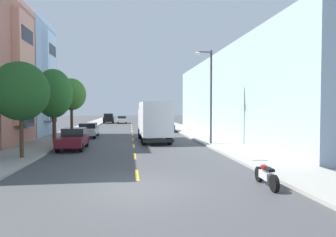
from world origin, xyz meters
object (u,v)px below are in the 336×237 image
object	(u,v)px
street_tree_nearest	(21,91)
street_tree_second	(54,94)
street_lamp	(209,90)
moving_white_sedan	(122,119)
street_tree_third	(71,95)
parked_motorcycle	(266,176)
parked_hatchback_burgundy	(73,139)
parked_sedan_silver	(88,130)
parked_suv_black	(109,118)
parked_sedan_navy	(166,126)
parked_pickup_teal	(150,118)
delivery_box_truck	(154,120)

from	to	relation	value
street_tree_nearest	street_tree_second	size ratio (longest dim) A/B	0.91
street_lamp	moving_white_sedan	xyz separation A→B (m)	(-7.76, 35.43, -3.63)
street_tree_third	parked_motorcycle	distance (m)	24.62
parked_hatchback_burgundy	parked_sedan_silver	size ratio (longest dim) A/B	0.89
street_tree_nearest	parked_suv_black	size ratio (longest dim) A/B	1.12
street_tree_nearest	street_tree_second	distance (m)	7.21
moving_white_sedan	parked_hatchback_burgundy	bearing A→B (deg)	-93.95
street_lamp	parked_hatchback_burgundy	bearing A→B (deg)	-174.66
street_tree_nearest	parked_hatchback_burgundy	world-z (taller)	street_tree_nearest
parked_sedan_navy	parked_pickup_teal	size ratio (longest dim) A/B	0.86
street_tree_nearest	street_tree_third	distance (m)	14.42
street_tree_nearest	parked_suv_black	bearing A→B (deg)	87.25
street_tree_third	delivery_box_truck	distance (m)	10.76
street_tree_third	parked_hatchback_burgundy	size ratio (longest dim) A/B	1.49
street_lamp	parked_sedan_silver	distance (m)	13.56
parked_sedan_navy	parked_sedan_silver	bearing A→B (deg)	-144.76
parked_suv_black	parked_pickup_teal	size ratio (longest dim) A/B	0.91
street_lamp	parked_sedan_navy	bearing A→B (deg)	96.98
parked_sedan_silver	street_tree_third	bearing A→B (deg)	140.37
street_tree_second	street_lamp	size ratio (longest dim) A/B	0.81
parked_sedan_navy	parked_motorcycle	xyz separation A→B (m)	(0.51, -26.17, -0.34)
parked_pickup_teal	parked_sedan_silver	bearing A→B (deg)	-104.16
street_tree_second	parked_sedan_navy	distance (m)	16.24
parked_sedan_silver	parked_motorcycle	distance (m)	22.03
parked_sedan_silver	parked_motorcycle	size ratio (longest dim) A/B	2.21
street_tree_nearest	moving_white_sedan	distance (m)	40.79
parked_sedan_navy	parked_motorcycle	size ratio (longest dim) A/B	2.21
street_tree_nearest	moving_white_sedan	world-z (taller)	street_tree_nearest
street_tree_second	parked_suv_black	xyz separation A→B (m)	(1.98, 34.08, -3.14)
street_tree_nearest	parked_motorcycle	xyz separation A→B (m)	(11.15, -7.17, -3.48)
street_tree_third	parked_pickup_teal	world-z (taller)	street_tree_third
parked_suv_black	parked_pickup_teal	xyz separation A→B (m)	(8.65, 6.13, -0.16)
street_tree_third	parked_suv_black	bearing A→B (deg)	85.79
street_tree_second	parked_motorcycle	distance (m)	18.57
parked_sedan_silver	parked_pickup_teal	bearing A→B (deg)	75.84
parked_pickup_teal	parked_motorcycle	world-z (taller)	parked_pickup_teal
parked_hatchback_burgundy	parked_pickup_teal	bearing A→B (deg)	78.86
parked_sedan_silver	parked_hatchback_burgundy	bearing A→B (deg)	-88.83
parked_suv_black	moving_white_sedan	distance (m)	2.77
delivery_box_truck	street_tree_second	bearing A→B (deg)	-175.12
street_tree_second	parked_sedan_silver	distance (m)	6.83
street_tree_second	parked_hatchback_burgundy	xyz separation A→B (m)	(2.09, -3.18, -3.37)
parked_suv_black	parked_sedan_silver	bearing A→B (deg)	-90.14
street_lamp	parked_sedan_navy	distance (m)	14.58
street_lamp	street_tree_third	bearing A→B (deg)	142.66
delivery_box_truck	moving_white_sedan	world-z (taller)	delivery_box_truck
street_tree_third	moving_white_sedan	size ratio (longest dim) A/B	1.32
parked_pickup_teal	moving_white_sedan	bearing A→B (deg)	-130.75
street_lamp	parked_pickup_teal	size ratio (longest dim) A/B	1.39
street_tree_second	parked_sedan_navy	xyz separation A→B (m)	(10.64, 11.79, -3.38)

